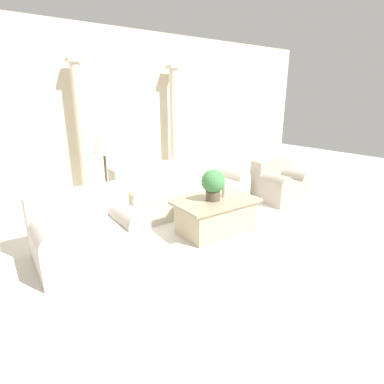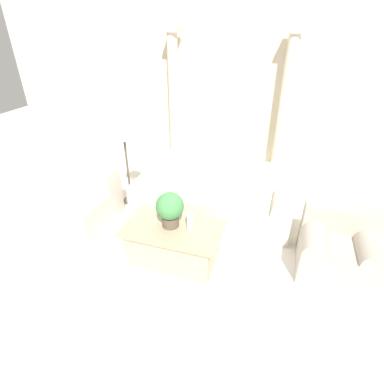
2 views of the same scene
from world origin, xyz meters
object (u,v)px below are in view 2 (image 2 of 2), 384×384
(coffee_table, at_px, (174,243))
(sofa_long, at_px, (213,194))
(armchair, at_px, (338,246))
(floor_lamp, at_px, (124,135))
(loveseat, at_px, (72,200))
(potted_plant, at_px, (170,208))

(coffee_table, bearing_deg, sofa_long, 81.00)
(coffee_table, relative_size, armchair, 1.38)
(sofa_long, bearing_deg, floor_lamp, -175.75)
(sofa_long, distance_m, armchair, 1.87)
(armchair, bearing_deg, loveseat, -178.43)
(sofa_long, bearing_deg, potted_plant, -101.13)
(coffee_table, height_order, potted_plant, potted_plant)
(coffee_table, distance_m, potted_plant, 0.49)
(floor_lamp, bearing_deg, potted_plant, -42.75)
(potted_plant, xyz_separation_m, floor_lamp, (-1.15, 1.06, 0.43))
(loveseat, height_order, potted_plant, potted_plant)
(sofa_long, xyz_separation_m, coffee_table, (-0.19, -1.19, -0.07))
(sofa_long, bearing_deg, armchair, -23.37)
(potted_plant, bearing_deg, loveseat, 169.20)
(floor_lamp, bearing_deg, sofa_long, 4.25)
(loveseat, bearing_deg, potted_plant, -10.80)
(potted_plant, xyz_separation_m, armchair, (1.95, 0.42, -0.40))
(armchair, bearing_deg, sofa_long, 156.63)
(loveseat, xyz_separation_m, potted_plant, (1.70, -0.32, 0.40))
(coffee_table, height_order, armchair, armchair)
(coffee_table, relative_size, potted_plant, 2.66)
(floor_lamp, bearing_deg, coffee_table, -42.45)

